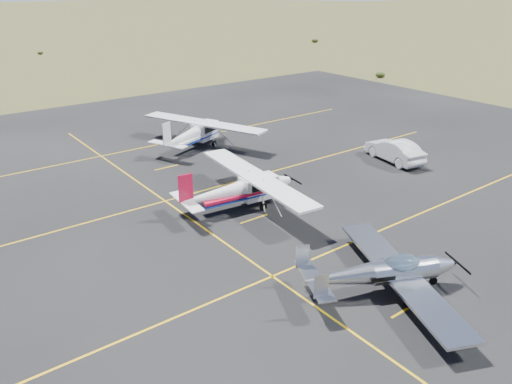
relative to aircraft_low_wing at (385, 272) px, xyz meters
name	(u,v)px	position (x,y,z in m)	size (l,w,h in m)	color
ground	(387,255)	(2.76, 2.03, -1.04)	(1600.00, 1600.00, 0.00)	#383D1C
apron	(297,209)	(2.76, 9.03, -1.04)	(72.00, 72.00, 0.02)	black
aircraft_low_wing	(385,272)	(0.00, 0.00, 0.00)	(7.52, 9.77, 2.18)	silver
aircraft_cessna	(240,189)	(0.02, 11.33, 0.25)	(6.98, 11.58, 2.92)	white
aircraft_plain	(195,132)	(4.00, 23.39, 0.28)	(8.44, 11.40, 2.97)	white
sedan	(394,150)	(14.62, 11.18, -0.17)	(1.82, 5.22, 1.72)	silver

